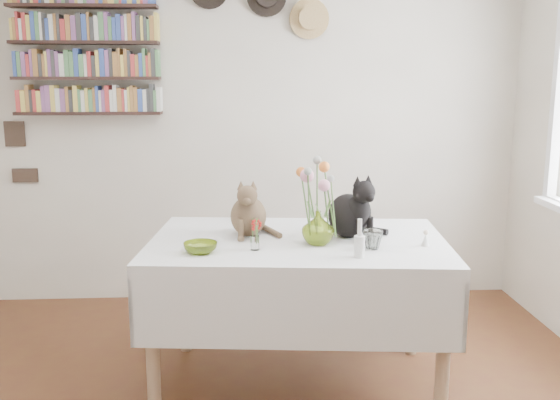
{
  "coord_description": "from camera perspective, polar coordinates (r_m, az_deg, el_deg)",
  "views": [
    {
      "loc": [
        -0.03,
        -2.32,
        1.66
      ],
      "look_at": [
        0.15,
        0.72,
        1.05
      ],
      "focal_mm": 40.0,
      "sensor_mm": 36.0,
      "label": 1
    }
  ],
  "objects": [
    {
      "name": "room",
      "position": [
        2.35,
        -2.7,
        1.31
      ],
      "size": [
        4.08,
        4.58,
        2.58
      ],
      "color": "#583619",
      "rests_on": "ground"
    },
    {
      "name": "dining_table",
      "position": [
        3.32,
        1.63,
        -6.98
      ],
      "size": [
        1.62,
        1.13,
        0.82
      ],
      "color": "white",
      "rests_on": "room"
    },
    {
      "name": "tabby_cat",
      "position": [
        3.32,
        -2.91,
        -0.52
      ],
      "size": [
        0.23,
        0.28,
        0.32
      ],
      "primitive_type": null,
      "rotation": [
        0.0,
        0.0,
        -0.05
      ],
      "color": "brown",
      "rests_on": "dining_table"
    },
    {
      "name": "black_cat",
      "position": [
        3.3,
        6.28,
        -0.37
      ],
      "size": [
        0.34,
        0.37,
        0.35
      ],
      "primitive_type": null,
      "rotation": [
        0.0,
        0.0,
        0.48
      ],
      "color": "black",
      "rests_on": "dining_table"
    },
    {
      "name": "flower_vase",
      "position": [
        3.15,
        3.5,
        -2.54
      ],
      "size": [
        0.21,
        0.21,
        0.17
      ],
      "primitive_type": "imported",
      "rotation": [
        0.0,
        0.0,
        0.3
      ],
      "color": "#B5CD46",
      "rests_on": "dining_table"
    },
    {
      "name": "green_bowl",
      "position": [
        3.03,
        -7.29,
        -4.35
      ],
      "size": [
        0.18,
        0.18,
        0.05
      ],
      "primitive_type": "imported",
      "rotation": [
        0.0,
        0.0,
        -0.1
      ],
      "color": "#B5CD46",
      "rests_on": "dining_table"
    },
    {
      "name": "drinking_glass",
      "position": [
        3.1,
        8.46,
        -3.6
      ],
      "size": [
        0.11,
        0.11,
        0.09
      ],
      "primitive_type": "imported",
      "rotation": [
        0.0,
        0.0,
        -0.11
      ],
      "color": "white",
      "rests_on": "dining_table"
    },
    {
      "name": "candlestick",
      "position": [
        2.95,
        7.27,
        -4.05
      ],
      "size": [
        0.05,
        0.05,
        0.18
      ],
      "color": "white",
      "rests_on": "dining_table"
    },
    {
      "name": "berry_jar",
      "position": [
        3.04,
        -2.31,
        -3.15
      ],
      "size": [
        0.04,
        0.04,
        0.18
      ],
      "color": "white",
      "rests_on": "dining_table"
    },
    {
      "name": "porcelain_figurine",
      "position": [
        3.21,
        13.16,
        -3.49
      ],
      "size": [
        0.04,
        0.04,
        0.08
      ],
      "color": "white",
      "rests_on": "dining_table"
    },
    {
      "name": "flower_bouquet",
      "position": [
        3.11,
        3.55,
        2.05
      ],
      "size": [
        0.17,
        0.13,
        0.39
      ],
      "color": "#4C7233",
      "rests_on": "flower_vase"
    },
    {
      "name": "bookshelf_unit",
      "position": [
        4.61,
        -17.35,
        13.11
      ],
      "size": [
        1.0,
        0.16,
        0.91
      ],
      "color": "black",
      "rests_on": "room"
    },
    {
      "name": "wall_hats",
      "position": [
        4.54,
        -1.66,
        17.75
      ],
      "size": [
        0.98,
        0.09,
        0.48
      ],
      "color": "black",
      "rests_on": "room"
    },
    {
      "name": "wall_art_plaques",
      "position": [
        4.85,
        -22.74,
        4.13
      ],
      "size": [
        0.21,
        0.02,
        0.44
      ],
      "color": "#38281E",
      "rests_on": "room"
    }
  ]
}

